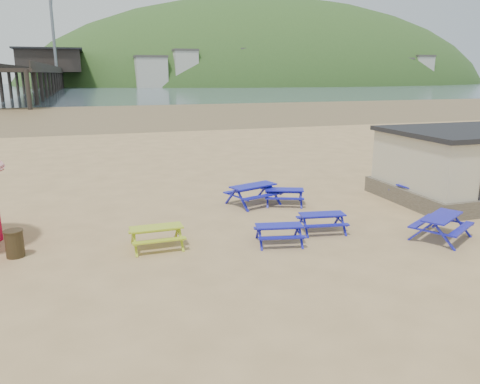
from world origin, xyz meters
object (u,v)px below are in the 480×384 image
object	(u,v)px
picnic_table_yellow	(157,237)
amenity_block	(472,164)
picnic_table_blue_b	(284,197)
litter_bin	(14,243)
picnic_table_blue_a	(253,195)

from	to	relation	value
picnic_table_yellow	amenity_block	xyz separation A→B (m)	(14.41, 1.92, 1.21)
picnic_table_blue_b	litter_bin	size ratio (longest dim) A/B	2.34
picnic_table_blue_b	picnic_table_yellow	world-z (taller)	picnic_table_yellow
picnic_table_yellow	amenity_block	distance (m)	14.59
picnic_table_blue_b	litter_bin	bearing A→B (deg)	-142.48
picnic_table_blue_a	picnic_table_yellow	world-z (taller)	picnic_table_blue_a
picnic_table_yellow	picnic_table_blue_b	bearing A→B (deg)	29.16
picnic_table_yellow	litter_bin	bearing A→B (deg)	171.66
picnic_table_yellow	litter_bin	distance (m)	4.33
picnic_table_yellow	picnic_table_blue_a	bearing A→B (deg)	38.77
picnic_table_blue_a	litter_bin	bearing A→B (deg)	-177.95
picnic_table_blue_a	picnic_table_yellow	size ratio (longest dim) A/B	1.44
picnic_table_blue_b	amenity_block	distance (m)	8.66
picnic_table_blue_a	picnic_table_blue_b	xyz separation A→B (m)	(1.26, -0.45, -0.08)
picnic_table_yellow	amenity_block	world-z (taller)	amenity_block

